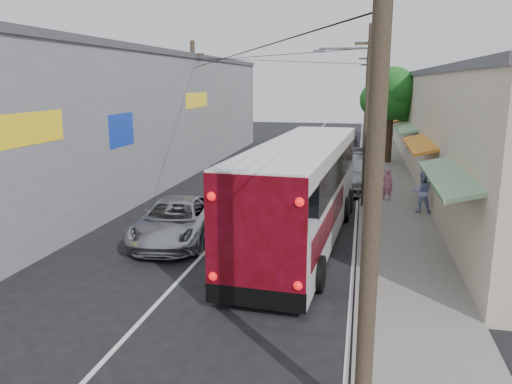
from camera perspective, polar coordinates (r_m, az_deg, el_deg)
ground at (r=12.14m, az=-14.39°, el=-15.50°), size 120.00×120.00×0.00m
sidewalk at (r=30.07m, az=14.70°, el=1.47°), size 3.00×80.00×0.12m
building_right at (r=32.17m, az=22.93°, el=7.16°), size 7.09×40.00×6.25m
building_left at (r=30.71m, az=-14.21°, el=8.49°), size 7.20×36.00×7.25m
utility_poles at (r=29.94m, az=8.57°, el=9.55°), size 11.80×45.28×8.00m
street_tree at (r=35.59m, az=15.33°, el=10.58°), size 4.40×4.00×6.60m
coach_bus at (r=17.79m, az=5.34°, el=0.21°), size 3.46×12.48×3.56m
jeepney at (r=18.17m, az=-9.20°, el=-3.22°), size 3.11×5.59×1.48m
parked_suv at (r=27.15m, az=11.03°, el=2.17°), size 2.80×5.97×1.69m
parked_car_mid at (r=31.89m, az=11.22°, el=3.63°), size 2.29×4.91×1.63m
parked_car_far at (r=40.01m, az=10.29°, el=5.29°), size 1.99×4.42×1.41m
pedestrian_near at (r=24.29m, az=14.75°, el=0.86°), size 0.57×0.38×1.52m
pedestrian_far at (r=22.44m, az=18.43°, el=0.02°), size 0.88×0.70×1.78m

